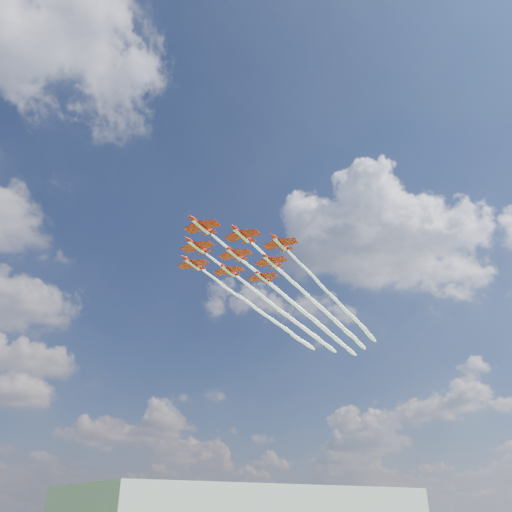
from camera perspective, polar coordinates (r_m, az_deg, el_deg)
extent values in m
cylinder|color=#AD1609|center=(142.08, -6.29, 3.45)|extent=(8.50, 5.26, 1.23)
cone|color=#AD1609|center=(138.13, -7.54, 4.49)|extent=(2.55, 2.13, 1.23)
cone|color=#AD1609|center=(145.89, -5.18, 2.53)|extent=(2.01, 1.77, 1.12)
ellipsoid|color=black|center=(140.74, -6.77, 4.04)|extent=(2.54, 1.99, 0.80)
cube|color=#AD1609|center=(142.45, -6.17, 3.33)|extent=(7.96, 10.78, 0.16)
cube|color=#AD1609|center=(145.32, -5.34, 2.66)|extent=(3.26, 4.30, 0.13)
cube|color=#AD1609|center=(145.98, -5.28, 2.97)|extent=(1.66, 0.97, 2.02)
cube|color=white|center=(141.80, -6.30, 3.26)|extent=(7.90, 4.80, 0.13)
cylinder|color=#AD1609|center=(145.72, -1.64, 2.46)|extent=(8.50, 5.26, 1.23)
cone|color=#AD1609|center=(141.49, -2.72, 3.45)|extent=(2.55, 2.13, 1.23)
cone|color=#AD1609|center=(149.78, -0.68, 1.58)|extent=(2.01, 1.77, 1.12)
ellipsoid|color=black|center=(144.26, -2.06, 3.02)|extent=(2.54, 1.99, 0.80)
cube|color=#AD1609|center=(146.12, -1.53, 2.34)|extent=(7.96, 10.78, 0.16)
cube|color=#AD1609|center=(149.17, -0.82, 1.71)|extent=(3.26, 4.30, 0.13)
cube|color=#AD1609|center=(149.83, -0.78, 2.01)|extent=(1.66, 0.97, 2.02)
cube|color=white|center=(145.45, -1.64, 2.26)|extent=(7.90, 4.80, 0.13)
cylinder|color=#AD1609|center=(152.96, -6.81, 1.14)|extent=(8.50, 5.26, 1.23)
cone|color=#AD1609|center=(148.93, -7.98, 2.04)|extent=(2.55, 2.13, 1.23)
cone|color=#AD1609|center=(156.83, -5.77, 0.34)|extent=(2.01, 1.77, 1.12)
ellipsoid|color=black|center=(151.57, -7.26, 1.66)|extent=(2.54, 1.99, 0.80)
cube|color=#AD1609|center=(153.34, -6.70, 1.03)|extent=(7.96, 10.78, 0.16)
cube|color=#AD1609|center=(156.25, -5.92, 0.45)|extent=(3.26, 4.30, 0.13)
cube|color=#AD1609|center=(156.88, -5.86, 0.75)|extent=(1.66, 0.97, 2.02)
cube|color=white|center=(152.70, -6.82, 0.96)|extent=(7.90, 4.80, 0.13)
cylinder|color=#AD1609|center=(150.31, 2.75, 1.50)|extent=(8.50, 5.26, 1.23)
cone|color=#AD1609|center=(145.84, 1.84, 2.43)|extent=(2.55, 2.13, 1.23)
cone|color=#AD1609|center=(154.58, 3.56, 0.67)|extent=(2.01, 1.77, 1.12)
ellipsoid|color=black|center=(148.75, 2.39, 2.04)|extent=(2.54, 1.99, 0.80)
cube|color=#AD1609|center=(150.73, 2.84, 1.39)|extent=(7.96, 10.78, 0.16)
cube|color=#AD1609|center=(153.94, 3.44, 0.79)|extent=(3.26, 4.30, 0.13)
cube|color=#AD1609|center=(154.59, 3.46, 1.09)|extent=(1.66, 0.97, 2.02)
cube|color=white|center=(150.05, 2.76, 1.31)|extent=(7.90, 4.80, 0.13)
cylinder|color=#AD1609|center=(156.55, -2.48, 0.27)|extent=(8.50, 5.26, 1.23)
cone|color=#AD1609|center=(152.27, -3.50, 1.13)|extent=(2.55, 2.13, 1.23)
cone|color=#AD1609|center=(160.66, -1.56, -0.49)|extent=(2.01, 1.77, 1.12)
ellipsoid|color=black|center=(155.06, -2.88, 0.77)|extent=(2.54, 1.99, 0.80)
cube|color=#AD1609|center=(156.96, -2.38, 0.17)|extent=(7.96, 10.78, 0.16)
cube|color=#AD1609|center=(160.04, -1.70, -0.38)|extent=(3.26, 4.30, 0.13)
cube|color=#AD1609|center=(160.67, -1.65, -0.09)|extent=(1.66, 0.97, 2.02)
cube|color=white|center=(156.30, -2.48, 0.09)|extent=(7.90, 4.80, 0.13)
cylinder|color=#AD1609|center=(164.06, -7.26, -0.86)|extent=(8.50, 5.26, 1.23)
cone|color=#AD1609|center=(159.98, -8.37, -0.08)|extent=(2.55, 2.13, 1.23)
cone|color=#AD1609|center=(167.98, -6.28, -1.56)|extent=(2.01, 1.77, 1.12)
ellipsoid|color=black|center=(162.64, -7.69, -0.39)|extent=(2.54, 1.99, 0.80)
cube|color=#AD1609|center=(164.45, -7.16, -0.96)|extent=(7.96, 10.78, 0.16)
cube|color=#AD1609|center=(167.40, -6.42, -1.46)|extent=(3.26, 4.30, 0.13)
cube|color=#AD1609|center=(167.99, -6.36, -1.18)|extent=(1.66, 0.97, 2.02)
cube|color=white|center=(163.82, -7.28, -1.04)|extent=(7.90, 4.80, 0.13)
cylinder|color=#AD1609|center=(161.04, 1.64, -0.56)|extent=(8.50, 5.26, 1.23)
cone|color=#AD1609|center=(156.53, 0.76, 0.25)|extent=(2.55, 2.13, 1.23)
cone|color=#AD1609|center=(165.34, 2.42, -1.28)|extent=(2.01, 1.77, 1.12)
ellipsoid|color=black|center=(159.45, 1.29, -0.08)|extent=(2.54, 1.99, 0.80)
cube|color=#AD1609|center=(161.47, 1.73, -0.66)|extent=(7.96, 10.78, 0.16)
cube|color=#AD1609|center=(164.70, 2.31, -1.18)|extent=(3.26, 4.30, 0.13)
cube|color=#AD1609|center=(165.32, 2.34, -0.89)|extent=(1.66, 0.97, 2.02)
cube|color=white|center=(160.79, 1.64, -0.74)|extent=(7.90, 4.80, 0.13)
cylinder|color=#AD1609|center=(167.62, -3.21, -1.63)|extent=(8.50, 5.26, 1.23)
cone|color=#AD1609|center=(163.29, -4.18, -0.88)|extent=(2.55, 2.13, 1.23)
cone|color=#AD1609|center=(171.75, -2.33, -2.30)|extent=(2.01, 1.77, 1.12)
ellipsoid|color=black|center=(166.09, -3.58, -1.18)|extent=(2.54, 1.99, 0.80)
cube|color=#AD1609|center=(168.03, -3.11, -1.72)|extent=(7.96, 10.78, 0.16)
cube|color=#AD1609|center=(171.13, -2.46, -2.20)|extent=(3.26, 4.30, 0.13)
cube|color=#AD1609|center=(171.73, -2.42, -1.93)|extent=(1.66, 0.97, 2.02)
cube|color=white|center=(167.38, -3.21, -1.81)|extent=(7.90, 4.80, 0.13)
cylinder|color=#AD1609|center=(172.01, 0.67, -2.36)|extent=(8.50, 5.26, 1.23)
cone|color=#AD1609|center=(167.46, -0.18, -1.65)|extent=(2.55, 2.13, 1.23)
cone|color=#AD1609|center=(176.33, 1.43, -2.99)|extent=(2.01, 1.77, 1.12)
ellipsoid|color=black|center=(170.39, 0.34, -1.93)|extent=(2.54, 1.99, 0.80)
cube|color=#AD1609|center=(172.44, 0.75, -2.45)|extent=(7.96, 10.78, 0.16)
cube|color=#AD1609|center=(175.68, 1.32, -2.90)|extent=(3.26, 4.30, 0.13)
cube|color=#AD1609|center=(176.28, 1.35, -2.63)|extent=(1.66, 0.97, 2.02)
cube|color=white|center=(171.77, 0.67, -2.53)|extent=(7.90, 4.80, 0.13)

